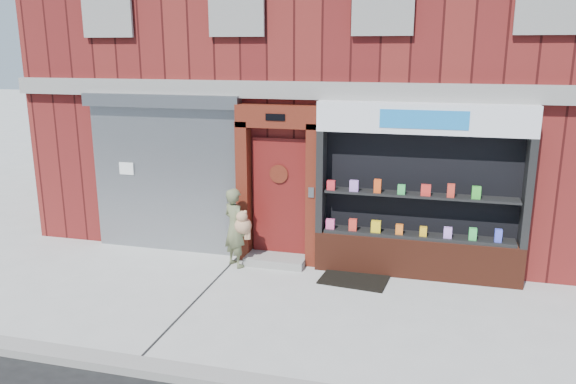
% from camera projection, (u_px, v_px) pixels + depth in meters
% --- Properties ---
extents(ground, '(80.00, 80.00, 0.00)m').
position_uv_depth(ground, '(293.00, 308.00, 8.56)').
color(ground, '#9E9E99').
rests_on(ground, ground).
extents(curb, '(60.00, 0.30, 0.12)m').
position_uv_depth(curb, '(248.00, 384.00, 6.53)').
color(curb, gray).
rests_on(curb, ground).
extents(building, '(12.00, 8.16, 8.00)m').
position_uv_depth(building, '(355.00, 42.00, 13.19)').
color(building, '#5B1514').
rests_on(building, ground).
extents(shutter_bay, '(3.10, 0.30, 3.04)m').
position_uv_depth(shutter_bay, '(165.00, 164.00, 10.67)').
color(shutter_bay, gray).
rests_on(shutter_bay, ground).
extents(red_door_bay, '(1.52, 0.58, 2.90)m').
position_uv_depth(red_door_bay, '(278.00, 185.00, 10.13)').
color(red_door_bay, '#52180E').
rests_on(red_door_bay, ground).
extents(pharmacy_bay, '(3.50, 0.41, 3.00)m').
position_uv_depth(pharmacy_bay, '(419.00, 199.00, 9.50)').
color(pharmacy_bay, '#522013').
rests_on(pharmacy_bay, ground).
extents(woman, '(0.64, 0.59, 1.45)m').
position_uv_depth(woman, '(236.00, 227.00, 10.07)').
color(woman, '#5F6542').
rests_on(woman, ground).
extents(doormat, '(1.20, 0.90, 0.03)m').
position_uv_depth(doormat, '(354.00, 279.00, 9.62)').
color(doormat, black).
rests_on(doormat, ground).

